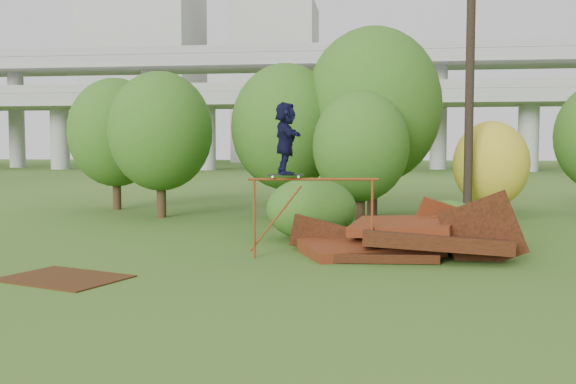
# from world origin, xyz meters

# --- Properties ---
(ground) EXTENTS (240.00, 240.00, 0.00)m
(ground) POSITION_xyz_m (0.00, 0.00, 0.00)
(ground) COLOR #2D5116
(ground) RESTS_ON ground
(scrap_pile) EXTENTS (5.75, 3.03, 2.04)m
(scrap_pile) POSITION_xyz_m (2.00, 2.89, 0.40)
(scrap_pile) COLOR #44210C
(scrap_pile) RESTS_ON ground
(grind_rail) EXTENTS (3.08, 0.43, 1.92)m
(grind_rail) POSITION_xyz_m (-0.23, 2.28, 1.40)
(grind_rail) COLOR brown
(grind_rail) RESTS_ON ground
(skateboard) EXTENTS (0.87, 0.33, 0.09)m
(skateboard) POSITION_xyz_m (-0.89, 2.20, 1.99)
(skateboard) COLOR black
(skateboard) RESTS_ON grind_rail
(skater) EXTENTS (0.90, 1.65, 1.70)m
(skater) POSITION_xyz_m (-0.89, 2.20, 2.86)
(skater) COLOR black
(skater) RESTS_ON skateboard
(flat_plate) EXTENTS (2.78, 2.37, 0.03)m
(flat_plate) POSITION_xyz_m (-4.99, -0.76, 0.01)
(flat_plate) COLOR #3D200D
(flat_plate) RESTS_ON ground
(tree_0) EXTENTS (3.88, 3.88, 5.48)m
(tree_0) POSITION_xyz_m (-6.72, 10.43, 3.24)
(tree_0) COLOR black
(tree_0) RESTS_ON ground
(tree_1) EXTENTS (4.20, 4.20, 5.84)m
(tree_1) POSITION_xyz_m (-2.14, 11.61, 3.42)
(tree_1) COLOR black
(tree_1) RESTS_ON ground
(tree_2) EXTENTS (3.21, 3.21, 4.52)m
(tree_2) POSITION_xyz_m (0.76, 8.67, 2.67)
(tree_2) COLOR black
(tree_2) RESTS_ON ground
(tree_3) EXTENTS (5.18, 5.18, 7.18)m
(tree_3) POSITION_xyz_m (1.16, 11.86, 4.20)
(tree_3) COLOR black
(tree_3) RESTS_ON ground
(tree_4) EXTENTS (2.57, 2.57, 3.54)m
(tree_4) POSITION_xyz_m (5.19, 9.91, 2.06)
(tree_4) COLOR black
(tree_4) RESTS_ON ground
(tree_6) EXTENTS (3.98, 3.98, 5.56)m
(tree_6) POSITION_xyz_m (-9.60, 13.17, 3.26)
(tree_6) COLOR black
(tree_6) RESTS_ON ground
(shrub_left) EXTENTS (2.58, 2.38, 1.78)m
(shrub_left) POSITION_xyz_m (-0.56, 5.29, 0.89)
(shrub_left) COLOR #204A13
(shrub_left) RESTS_ON ground
(shrub_right) EXTENTS (1.70, 1.56, 1.21)m
(shrub_right) POSITION_xyz_m (3.22, 5.05, 0.60)
(shrub_right) COLOR #204A13
(shrub_right) RESTS_ON ground
(utility_pole) EXTENTS (1.40, 0.28, 9.33)m
(utility_pole) POSITION_xyz_m (4.21, 8.41, 4.74)
(utility_pole) COLOR black
(utility_pole) RESTS_ON ground
(freeway_overpass) EXTENTS (160.00, 15.00, 13.70)m
(freeway_overpass) POSITION_xyz_m (0.00, 62.92, 10.32)
(freeway_overpass) COLOR gray
(freeway_overpass) RESTS_ON ground
(building_left) EXTENTS (18.00, 16.00, 35.00)m
(building_left) POSITION_xyz_m (-38.00, 95.00, 17.50)
(building_left) COLOR #9E9E99
(building_left) RESTS_ON ground
(building_right) EXTENTS (14.00, 14.00, 28.00)m
(building_right) POSITION_xyz_m (-16.00, 102.00, 14.00)
(building_right) COLOR #9E9E99
(building_right) RESTS_ON ground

